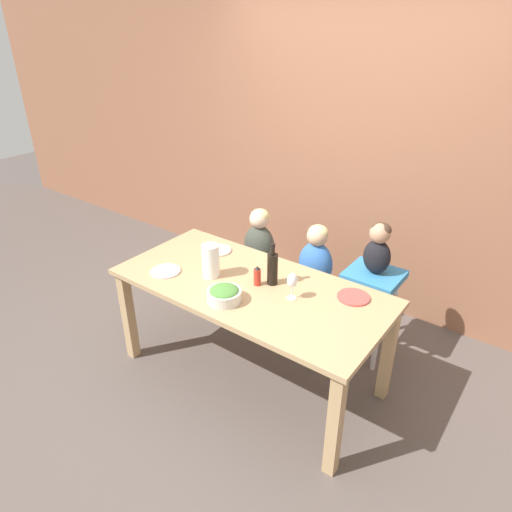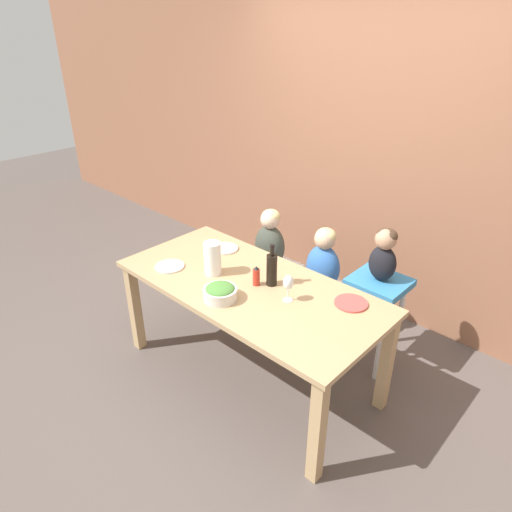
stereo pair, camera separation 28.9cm
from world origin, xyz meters
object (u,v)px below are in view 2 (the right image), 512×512
Objects in this scene: paper_towel_roll at (212,258)px; dinner_plate_back_right at (351,303)px; chair_far_center at (321,295)px; dinner_plate_back_left at (225,248)px; person_child_left at (270,239)px; wine_bottle at (272,269)px; wine_glass_near at (288,283)px; person_child_center at (323,260)px; salad_bowl_large at (220,292)px; chair_right_highchair at (377,298)px; person_baby_right at (384,253)px; chair_far_left at (269,272)px; dinner_plate_front_left at (170,266)px.

paper_towel_roll reaches higher than dinner_plate_back_right.
chair_far_center is 2.21× the size of dinner_plate_back_left.
dinner_plate_back_left and dinner_plate_back_right have the same top height.
person_child_left is at bearing 84.97° from dinner_plate_back_left.
person_child_left is 2.45× the size of dinner_plate_back_left.
wine_bottle is (0.54, -0.60, 0.18)m from person_child_left.
paper_towel_roll is at bearing -171.52° from wine_glass_near.
chair_far_center is 0.97m from paper_towel_roll.
wine_glass_near is (0.21, -0.68, 0.19)m from person_child_center.
salad_bowl_large is 1.04× the size of dinner_plate_back_right.
dinner_plate_back_right is at bearing -40.88° from chair_far_center.
dinner_plate_back_right is at bearing -23.20° from person_child_left.
person_child_center reaches higher than dinner_plate_back_left.
paper_towel_roll is (-0.83, -0.76, 0.30)m from chair_right_highchair.
salad_bowl_large is at bearing -120.90° from chair_right_highchair.
dinner_plate_back_right is (0.30, 0.23, -0.12)m from wine_glass_near.
salad_bowl_large reaches higher than dinner_plate_back_right.
person_child_left is at bearing 179.90° from chair_far_center.
wine_glass_near is at bearing -110.45° from person_baby_right.
person_child_left reaches higher than chair_far_center.
person_baby_right is at bearing 24.20° from dinner_plate_back_left.
dinner_plate_back_left is at bearing 124.37° from paper_towel_roll.
person_child_left reaches higher than dinner_plate_back_left.
person_child_center is at bearing 107.39° from wine_glass_near.
person_baby_right reaches higher than person_child_left.
paper_towel_roll is 0.94m from dinner_plate_back_right.
chair_right_highchair is at bearing 69.51° from wine_glass_near.
person_baby_right reaches higher than wine_glass_near.
person_child_center is at bearing 83.96° from salad_bowl_large.
chair_far_left is at bearing -179.92° from person_baby_right.
person_child_center is 2.18× the size of paper_towel_roll.
person_child_left is 0.53m from person_child_center.
dinner_plate_back_left is (-1.03, -0.46, -0.15)m from person_baby_right.
wine_bottle is (0.02, -0.60, 0.18)m from person_child_center.
person_baby_right is 2.12× the size of wine_glass_near.
wine_bottle is at bearing -47.85° from chair_far_left.
salad_bowl_large is (0.43, -0.94, 0.11)m from person_child_left.
person_child_left is 1.00× the size of person_child_center.
chair_far_left is at bearing 114.44° from salad_bowl_large.
dinner_plate_front_left reaches higher than chair_far_left.
person_child_left is at bearing 179.95° from chair_right_highchair.
person_baby_right reaches higher than paper_towel_roll.
person_child_center is 0.63m from wine_bottle.
salad_bowl_large is (-0.31, -0.27, -0.07)m from wine_glass_near.
person_baby_right is at bearing 0.06° from person_child_center.
person_child_left reaches higher than wine_glass_near.
salad_bowl_large is at bearing -96.05° from chair_far_center.
person_child_center is at bearing 139.06° from dinner_plate_back_right.
chair_far_center is at bearing 139.12° from dinner_plate_back_right.
wine_glass_near is 0.42m from salad_bowl_large.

